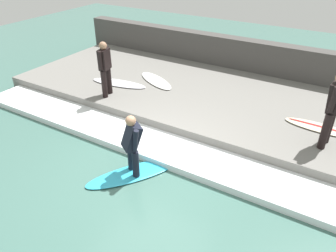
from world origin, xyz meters
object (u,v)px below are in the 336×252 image
object	(u,v)px
surfer_riding	(132,142)
surfboard_waiting_far	(320,128)
surfboard_riding	(134,173)
surfboard_spare	(156,81)
surfboard_waiting_near	(119,83)
surfer_waiting_near	(105,66)
surfer_waiting_far	(333,106)

from	to	relation	value
surfer_riding	surfboard_waiting_far	world-z (taller)	surfer_riding
surfboard_riding	surfboard_spare	world-z (taller)	surfboard_spare
surfer_riding	surfboard_waiting_near	distance (m)	4.04
surfer_riding	surfboard_riding	bearing A→B (deg)	0.00
surfer_waiting_near	surfer_waiting_far	distance (m)	5.78
surfboard_riding	surfer_riding	xyz separation A→B (m)	(0.00, 0.00, 0.78)
surfer_waiting_far	surfboard_spare	world-z (taller)	surfer_waiting_far
surfboard_riding	surfer_waiting_near	bearing A→B (deg)	49.04
surfboard_waiting_far	surfboard_spare	distance (m)	4.95
surfboard_riding	surfboard_spare	distance (m)	4.17
surfer_waiting_far	surfboard_waiting_far	distance (m)	1.16
surfboard_riding	surfboard_waiting_near	xyz separation A→B (m)	(2.96, 2.72, 0.37)
surfboard_riding	surfer_waiting_far	size ratio (longest dim) A/B	1.22
surfboard_riding	surfer_waiting_near	distance (m)	3.53
surfboard_waiting_far	surfer_riding	bearing A→B (deg)	137.16
surfboard_waiting_near	surfer_waiting_far	distance (m)	6.06
surfboard_waiting_far	surfer_waiting_far	bearing A→B (deg)	-165.88
surfer_waiting_far	surfboard_spare	bearing A→B (deg)	78.01
surfer_waiting_near	surfboard_spare	bearing A→B (deg)	-22.86
surfboard_waiting_near	surfboard_waiting_far	size ratio (longest dim) A/B	1.13
surfboard_waiting_near	surfer_waiting_far	bearing A→B (deg)	-93.01
surfboard_waiting_near	surfer_waiting_far	size ratio (longest dim) A/B	1.11
surfer_waiting_far	surfboard_riding	bearing A→B (deg)	129.03
surfer_riding	surfer_waiting_far	distance (m)	4.23
surfboard_riding	surfboard_waiting_far	bearing A→B (deg)	-42.84
surfboard_spare	surfer_waiting_far	bearing A→B (deg)	-101.99
surfer_riding	surfboard_waiting_near	xyz separation A→B (m)	(2.96, 2.72, -0.41)
surfboard_riding	surfboard_waiting_near	distance (m)	4.04
surfboard_riding	surfboard_waiting_near	world-z (taller)	surfboard_waiting_near
surfer_waiting_near	surfboard_waiting_far	size ratio (longest dim) A/B	0.94
surfboard_spare	surfboard_waiting_far	bearing A→B (deg)	-94.61
surfboard_riding	surfer_waiting_far	xyz separation A→B (m)	(2.64, -3.26, 1.29)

